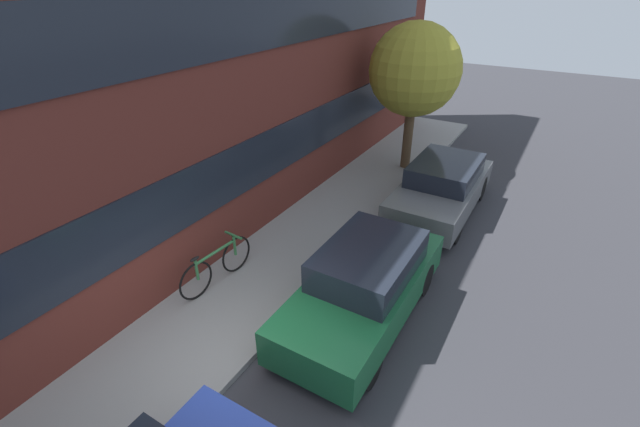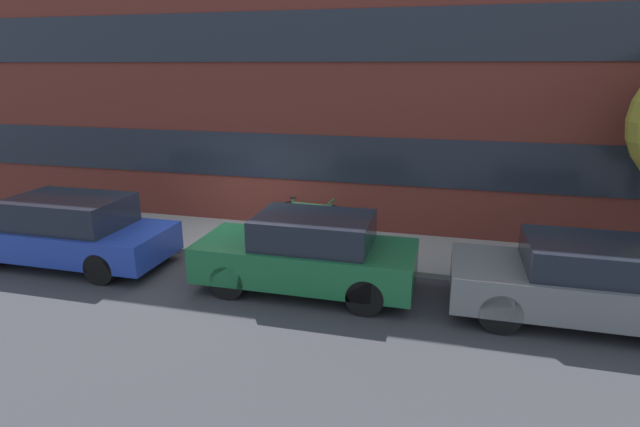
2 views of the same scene
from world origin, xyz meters
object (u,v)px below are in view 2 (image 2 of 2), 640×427
(bicycle, at_px, (312,216))
(parked_car_grey, at_px, (583,281))
(parked_car_green, at_px, (308,253))
(parked_car_blue, at_px, (67,231))
(fire_hydrant, at_px, (109,219))

(bicycle, bearing_deg, parked_car_grey, -23.37)
(parked_car_green, relative_size, bicycle, 2.20)
(parked_car_blue, height_order, parked_car_grey, parked_car_blue)
(parked_car_green, xyz_separation_m, bicycle, (-0.70, 2.78, -0.17))
(fire_hydrant, bearing_deg, parked_car_green, -16.86)
(parked_car_blue, relative_size, parked_car_green, 1.12)
(parked_car_grey, distance_m, fire_hydrant, 10.08)
(bicycle, bearing_deg, parked_car_green, -71.42)
(parked_car_grey, height_order, bicycle, parked_car_grey)
(parked_car_blue, xyz_separation_m, parked_car_grey, (9.71, -0.00, -0.02))
(parked_car_blue, bearing_deg, parked_car_grey, -180.00)
(parked_car_green, xyz_separation_m, fire_hydrant, (-5.39, 1.63, -0.26))
(parked_car_green, distance_m, bicycle, 2.87)
(parked_car_green, bearing_deg, parked_car_blue, 0.00)
(parked_car_blue, relative_size, bicycle, 2.47)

